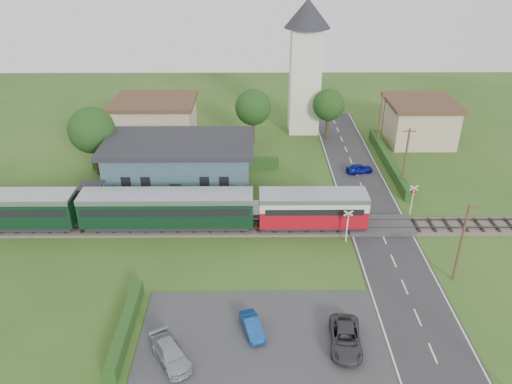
{
  "coord_description": "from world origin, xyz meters",
  "views": [
    {
      "loc": [
        -2.07,
        -38.41,
        25.28
      ],
      "look_at": [
        -1.76,
        4.0,
        2.82
      ],
      "focal_mm": 35.0,
      "sensor_mm": 36.0,
      "label": 1
    }
  ],
  "objects_px": {
    "car_park_blue": "(252,326)",
    "car_park_dark": "(346,338)",
    "church_tower": "(306,57)",
    "crossing_signal_far": "(413,196)",
    "pedestrian_far": "(98,201)",
    "crossing_signal_near": "(348,222)",
    "car_on_road": "(359,169)",
    "house_west": "(156,119)",
    "car_park_silver": "(170,353)",
    "train": "(133,209)",
    "station_building": "(180,163)",
    "house_east": "(419,121)",
    "equipment_hut": "(92,196)",
    "pedestrian_near": "(239,200)"
  },
  "relations": [
    {
      "from": "house_west",
      "to": "car_park_blue",
      "type": "height_order",
      "value": "house_west"
    },
    {
      "from": "church_tower",
      "to": "car_park_silver",
      "type": "distance_m",
      "value": 45.32
    },
    {
      "from": "equipment_hut",
      "to": "car_park_silver",
      "type": "height_order",
      "value": "equipment_hut"
    },
    {
      "from": "church_tower",
      "to": "car_park_blue",
      "type": "height_order",
      "value": "church_tower"
    },
    {
      "from": "church_tower",
      "to": "pedestrian_far",
      "type": "distance_m",
      "value": 33.28
    },
    {
      "from": "crossing_signal_near",
      "to": "pedestrian_far",
      "type": "xyz_separation_m",
      "value": [
        -23.88,
        5.56,
        -0.86
      ]
    },
    {
      "from": "crossing_signal_far",
      "to": "car_on_road",
      "type": "xyz_separation_m",
      "value": [
        -3.24,
        9.59,
        -1.57
      ]
    },
    {
      "from": "train",
      "to": "church_tower",
      "type": "relative_size",
      "value": 2.45
    },
    {
      "from": "church_tower",
      "to": "crossing_signal_near",
      "type": "xyz_separation_m",
      "value": [
        1.4,
        -28.41,
        -8.08
      ]
    },
    {
      "from": "car_park_silver",
      "to": "equipment_hut",
      "type": "bearing_deg",
      "value": 86.55
    },
    {
      "from": "church_tower",
      "to": "pedestrian_near",
      "type": "distance_m",
      "value": 25.82
    },
    {
      "from": "station_building",
      "to": "crossing_signal_near",
      "type": "bearing_deg",
      "value": -34.81
    },
    {
      "from": "equipment_hut",
      "to": "car_park_silver",
      "type": "distance_m",
      "value": 22.35
    },
    {
      "from": "car_park_dark",
      "to": "pedestrian_near",
      "type": "xyz_separation_m",
      "value": [
        -7.6,
        18.55,
        0.5
      ]
    },
    {
      "from": "pedestrian_far",
      "to": "car_on_road",
      "type": "bearing_deg",
      "value": -57.68
    },
    {
      "from": "church_tower",
      "to": "car_on_road",
      "type": "bearing_deg",
      "value": -69.08
    },
    {
      "from": "car_park_blue",
      "to": "car_park_dark",
      "type": "height_order",
      "value": "car_park_dark"
    },
    {
      "from": "station_building",
      "to": "pedestrian_near",
      "type": "height_order",
      "value": "station_building"
    },
    {
      "from": "train",
      "to": "car_on_road",
      "type": "relative_size",
      "value": 14.07
    },
    {
      "from": "church_tower",
      "to": "crossing_signal_far",
      "type": "bearing_deg",
      "value": -69.98
    },
    {
      "from": "train",
      "to": "pedestrian_near",
      "type": "bearing_deg",
      "value": 18.64
    },
    {
      "from": "car_park_dark",
      "to": "crossing_signal_near",
      "type": "bearing_deg",
      "value": 85.64
    },
    {
      "from": "train",
      "to": "station_building",
      "type": "bearing_deg",
      "value": 70.2
    },
    {
      "from": "crossing_signal_far",
      "to": "pedestrian_near",
      "type": "distance_m",
      "value": 17.06
    },
    {
      "from": "station_building",
      "to": "house_east",
      "type": "relative_size",
      "value": 1.82
    },
    {
      "from": "house_west",
      "to": "pedestrian_near",
      "type": "bearing_deg",
      "value": -59.51
    },
    {
      "from": "house_east",
      "to": "pedestrian_near",
      "type": "bearing_deg",
      "value": -141.4
    },
    {
      "from": "crossing_signal_far",
      "to": "car_park_silver",
      "type": "distance_m",
      "value": 28.36
    },
    {
      "from": "train",
      "to": "house_west",
      "type": "xyz_separation_m",
      "value": [
        -1.76,
        23.0,
        0.61
      ]
    },
    {
      "from": "car_park_blue",
      "to": "car_park_dark",
      "type": "relative_size",
      "value": 0.71
    },
    {
      "from": "crossing_signal_far",
      "to": "car_park_dark",
      "type": "height_order",
      "value": "crossing_signal_far"
    },
    {
      "from": "car_on_road",
      "to": "car_park_silver",
      "type": "xyz_separation_m",
      "value": [
        -17.86,
        -28.48,
        0.1
      ]
    },
    {
      "from": "pedestrian_far",
      "to": "church_tower",
      "type": "bearing_deg",
      "value": -29.81
    },
    {
      "from": "station_building",
      "to": "pedestrian_near",
      "type": "relative_size",
      "value": 10.6
    },
    {
      "from": "house_west",
      "to": "car_park_blue",
      "type": "relative_size",
      "value": 3.42
    },
    {
      "from": "house_west",
      "to": "crossing_signal_near",
      "type": "xyz_separation_m",
      "value": [
        21.4,
        -25.41,
        -0.65
      ]
    },
    {
      "from": "house_east",
      "to": "crossing_signal_far",
      "type": "bearing_deg",
      "value": -108.08
    },
    {
      "from": "equipment_hut",
      "to": "car_park_dark",
      "type": "xyz_separation_m",
      "value": [
        22.19,
        -18.44,
        -1.05
      ]
    },
    {
      "from": "pedestrian_near",
      "to": "crossing_signal_near",
      "type": "bearing_deg",
      "value": 156.72
    },
    {
      "from": "equipment_hut",
      "to": "car_park_silver",
      "type": "relative_size",
      "value": 0.62
    },
    {
      "from": "pedestrian_far",
      "to": "car_park_dark",
      "type": "bearing_deg",
      "value": -115.6
    },
    {
      "from": "equipment_hut",
      "to": "station_building",
      "type": "distance_m",
      "value": 9.92
    },
    {
      "from": "house_west",
      "to": "car_park_silver",
      "type": "distance_m",
      "value": 40.26
    },
    {
      "from": "house_east",
      "to": "pedestrian_far",
      "type": "xyz_separation_m",
      "value": [
        -37.48,
        -18.85,
        -1.51
      ]
    },
    {
      "from": "car_park_blue",
      "to": "house_east",
      "type": "bearing_deg",
      "value": 41.26
    },
    {
      "from": "car_on_road",
      "to": "car_park_dark",
      "type": "height_order",
      "value": "car_park_dark"
    },
    {
      "from": "station_building",
      "to": "car_park_blue",
      "type": "distance_m",
      "value": 24.33
    },
    {
      "from": "car_park_blue",
      "to": "pedestrian_near",
      "type": "relative_size",
      "value": 2.09
    },
    {
      "from": "crossing_signal_near",
      "to": "pedestrian_far",
      "type": "bearing_deg",
      "value": 166.9
    },
    {
      "from": "equipment_hut",
      "to": "car_park_dark",
      "type": "bearing_deg",
      "value": -39.72
    }
  ]
}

